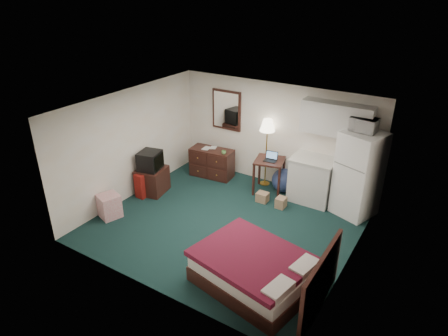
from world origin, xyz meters
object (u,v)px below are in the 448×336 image
Objects in this scene: desk at (269,176)px; kitchen_counter at (312,180)px; fridge at (359,174)px; suitcase at (144,185)px; tv_stand at (152,180)px; bed at (254,270)px; dresser at (212,163)px; floor_lamp at (266,153)px.

kitchen_counter reaches higher than desk.
fridge is 4.77m from suitcase.
desk reaches higher than tv_stand.
bed is at bearing -83.79° from fridge.
suitcase is at bearing -137.05° from fridge.
suitcase is (-3.59, 1.27, 0.00)m from bed.
dresser reaches higher than bed.
bed is at bearing -34.48° from tv_stand.
kitchen_counter is 1.73× the size of suitcase.
fridge is at bearing -3.83° from dresser.
suitcase is at bearing -109.08° from tv_stand.
floor_lamp is 2.87× the size of suitcase.
dresser is 2.61m from kitchen_counter.
tv_stand is at bearing -139.84° from fridge.
kitchen_counter is 3.71m from tv_stand.
floor_lamp reaches higher than kitchen_counter.
floor_lamp is 2.03× the size of desk.
floor_lamp is at bearing 173.24° from kitchen_counter.
dresser is 3.63m from fridge.
floor_lamp is at bearing -164.68° from fridge.
tv_stand is 1.13× the size of suitcase.
bed is at bearing -52.73° from dresser.
floor_lamp reaches higher than suitcase.
suitcase is (-0.04, -0.26, -0.01)m from tv_stand.
suitcase is at bearing -119.98° from dresser.
kitchen_counter is at bearing -162.06° from fridge.
tv_stand is (-0.72, -1.46, -0.06)m from dresser.
floor_lamp reaches higher than dresser.
floor_lamp reaches higher than tv_stand.
desk is (0.24, -0.30, -0.43)m from floor_lamp.
dresser is 1.63× the size of tv_stand.
bed is 3.08× the size of suitcase.
dresser reaches higher than tv_stand.
fridge is 3.29m from bed.
suitcase is at bearing -150.88° from kitchen_counter.
dresser is 1.60m from desk.
desk is (1.60, 0.02, 0.05)m from dresser.
dresser is at bearing -176.42° from kitchen_counter.
desk is 1.42× the size of suitcase.
bed is at bearing -86.14° from kitchen_counter.
desk is at bearing -5.45° from dresser.
bed is 3.81m from suitcase.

